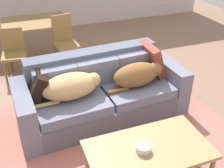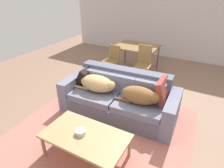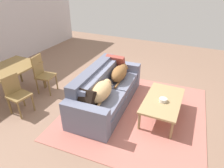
{
  "view_description": "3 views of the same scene",
  "coord_description": "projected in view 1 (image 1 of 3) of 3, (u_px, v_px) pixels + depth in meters",
  "views": [
    {
      "loc": [
        -1.21,
        -3.01,
        2.44
      ],
      "look_at": [
        -0.07,
        0.02,
        0.51
      ],
      "focal_mm": 44.99,
      "sensor_mm": 36.0,
      "label": 1
    },
    {
      "loc": [
        1.26,
        -2.88,
        2.41
      ],
      "look_at": [
        -0.36,
        0.06,
        0.64
      ],
      "focal_mm": 31.1,
      "sensor_mm": 36.0,
      "label": 2
    },
    {
      "loc": [
        -3.58,
        -1.62,
        2.68
      ],
      "look_at": [
        -0.35,
        -0.13,
        0.66
      ],
      "focal_mm": 31.62,
      "sensor_mm": 36.0,
      "label": 3
    }
  ],
  "objects": [
    {
      "name": "couch",
      "position": [
        101.0,
        93.0,
        3.89
      ],
      "size": [
        2.33,
        1.04,
        0.87
      ],
      "rotation": [
        0.0,
        0.0,
        0.06
      ],
      "color": "slate",
      "rests_on": "ground"
    },
    {
      "name": "dining_chair_near_left",
      "position": [
        14.0,
        51.0,
        4.76
      ],
      "size": [
        0.45,
        0.45,
        0.85
      ],
      "rotation": [
        0.0,
        0.0,
        -0.12
      ],
      "color": "olive",
      "rests_on": "ground"
    },
    {
      "name": "ground_plane",
      "position": [
        117.0,
        114.0,
        4.04
      ],
      "size": [
        10.0,
        10.0,
        0.0
      ],
      "primitive_type": "plane",
      "color": "#8C6A56"
    },
    {
      "name": "dining_chair_near_right",
      "position": [
        65.0,
        40.0,
        5.09
      ],
      "size": [
        0.45,
        0.45,
        0.96
      ],
      "rotation": [
        0.0,
        0.0,
        0.14
      ],
      "color": "olive",
      "rests_on": "ground"
    },
    {
      "name": "area_rug",
      "position": [
        120.0,
        145.0,
        3.48
      ],
      "size": [
        3.21,
        3.09,
        0.01
      ],
      "primitive_type": "cube",
      "rotation": [
        0.0,
        0.0,
        0.06
      ],
      "color": "#BC6C5F",
      "rests_on": "ground"
    },
    {
      "name": "dog_on_right_cushion",
      "position": [
        138.0,
        74.0,
        3.77
      ],
      "size": [
        0.82,
        0.36,
        0.33
      ],
      "rotation": [
        0.0,
        0.0,
        0.06
      ],
      "color": "brown",
      "rests_on": "couch"
    },
    {
      "name": "dining_table",
      "position": [
        35.0,
        25.0,
        5.31
      ],
      "size": [
        1.2,
        0.93,
        0.75
      ],
      "color": "olive",
      "rests_on": "ground"
    },
    {
      "name": "throw_pillow_by_left_arm",
      "position": [
        36.0,
        86.0,
        3.49
      ],
      "size": [
        0.32,
        0.4,
        0.41
      ],
      "primitive_type": "cube",
      "rotation": [
        0.0,
        0.49,
        -0.04
      ],
      "color": "black",
      "rests_on": "couch"
    },
    {
      "name": "bowl_on_coffee_table",
      "position": [
        143.0,
        148.0,
        2.79
      ],
      "size": [
        0.16,
        0.16,
        0.07
      ],
      "primitive_type": "cylinder",
      "color": "silver",
      "rests_on": "coffee_table"
    },
    {
      "name": "coffee_table",
      "position": [
        149.0,
        151.0,
        2.86
      ],
      "size": [
        1.26,
        0.71,
        0.43
      ],
      "color": "tan",
      "rests_on": "ground"
    },
    {
      "name": "dog_on_left_cushion",
      "position": [
        71.0,
        86.0,
        3.52
      ],
      "size": [
        0.89,
        0.44,
        0.33
      ],
      "rotation": [
        0.0,
        0.0,
        0.06
      ],
      "color": "tan",
      "rests_on": "couch"
    },
    {
      "name": "throw_pillow_by_right_arm",
      "position": [
        153.0,
        60.0,
        4.06
      ],
      "size": [
        0.25,
        0.47,
        0.48
      ],
      "primitive_type": "cube",
      "rotation": [
        0.0,
        -0.31,
        0.0
      ],
      "color": "brown",
      "rests_on": "couch"
    }
  ]
}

